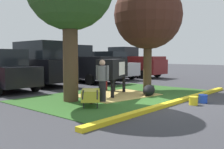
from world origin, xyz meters
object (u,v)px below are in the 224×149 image
(person_visitor_near, at_px, (105,74))
(suv_black, at_px, (40,63))
(cow_holstein, at_px, (114,69))
(person_handler, at_px, (102,80))
(wheelbarrow, at_px, (91,95))
(pickup_truck_maroon, at_px, (131,63))
(shade_tree_right, at_px, (148,16))
(sedan_red, at_px, (3,71))
(bucket_yellow, at_px, (193,101))
(sedan_silver, at_px, (109,66))
(pickup_truck_black, at_px, (82,65))
(bucket_blue, at_px, (203,98))
(calf_lying, at_px, (149,90))

(person_visitor_near, bearing_deg, suv_black, 101.13)
(cow_holstein, distance_m, suv_black, 5.56)
(cow_holstein, height_order, person_handler, cow_holstein)
(wheelbarrow, xyz_separation_m, pickup_truck_maroon, (10.76, 6.35, 0.73))
(shade_tree_right, xyz_separation_m, sedan_red, (-4.91, 5.17, -2.70))
(cow_holstein, height_order, bucket_yellow, cow_holstein)
(shade_tree_right, relative_size, pickup_truck_maroon, 0.99)
(person_handler, height_order, person_visitor_near, person_handler)
(shade_tree_right, bearing_deg, pickup_truck_maroon, 42.52)
(cow_holstein, bearing_deg, person_visitor_near, 58.29)
(suv_black, xyz_separation_m, pickup_truck_maroon, (8.35, -0.30, -0.16))
(person_handler, relative_size, sedan_silver, 0.35)
(pickup_truck_black, xyz_separation_m, pickup_truck_maroon, (5.34, -0.05, 0.00))
(wheelbarrow, bearing_deg, person_handler, 16.68)
(bucket_yellow, relative_size, sedan_silver, 0.07)
(bucket_yellow, xyz_separation_m, bucket_blue, (0.60, -0.10, 0.01))
(shade_tree_right, distance_m, bucket_yellow, 5.38)
(shade_tree_right, xyz_separation_m, pickup_truck_black, (0.57, 5.48, -2.58))
(cow_holstein, bearing_deg, pickup_truck_black, 60.94)
(sedan_red, bearing_deg, suv_black, 12.73)
(shade_tree_right, distance_m, bucket_blue, 5.22)
(person_visitor_near, bearing_deg, calf_lying, -89.70)
(bucket_blue, height_order, sedan_silver, sedan_silver)
(calf_lying, bearing_deg, pickup_truck_maroon, 41.13)
(bucket_yellow, bearing_deg, calf_lying, 73.45)
(calf_lying, distance_m, wheelbarrow, 3.28)
(bucket_blue, height_order, pickup_truck_maroon, pickup_truck_maroon)
(bucket_blue, bearing_deg, person_visitor_near, 89.37)
(bucket_blue, bearing_deg, calf_lying, 88.37)
(bucket_blue, height_order, pickup_truck_black, pickup_truck_black)
(calf_lying, relative_size, person_handler, 0.84)
(cow_holstein, distance_m, calf_lying, 1.77)
(person_visitor_near, xyz_separation_m, sedan_silver, (4.81, 4.01, 0.18))
(shade_tree_right, height_order, suv_black, shade_tree_right)
(person_visitor_near, bearing_deg, cow_holstein, -121.71)
(calf_lying, distance_m, sedan_silver, 8.17)
(bucket_yellow, bearing_deg, bucket_blue, -9.48)
(shade_tree_right, xyz_separation_m, bucket_blue, (-1.64, -3.48, -3.53))
(calf_lying, xyz_separation_m, sedan_red, (-3.33, 6.29, 0.75))
(suv_black, relative_size, pickup_truck_maroon, 0.85)
(bucket_blue, height_order, sedan_red, sedan_red)
(person_visitor_near, relative_size, pickup_truck_maroon, 0.28)
(bucket_blue, xyz_separation_m, suv_black, (-0.79, 9.21, 1.11))
(person_handler, xyz_separation_m, suv_black, (1.57, 6.40, 0.43))
(person_visitor_near, distance_m, sedan_red, 4.99)
(person_visitor_near, bearing_deg, sedan_red, 131.64)
(shade_tree_right, distance_m, person_handler, 4.96)
(suv_black, bearing_deg, person_visitor_near, -78.87)
(wheelbarrow, bearing_deg, sedan_red, 90.57)
(person_visitor_near, height_order, sedan_red, sedan_red)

